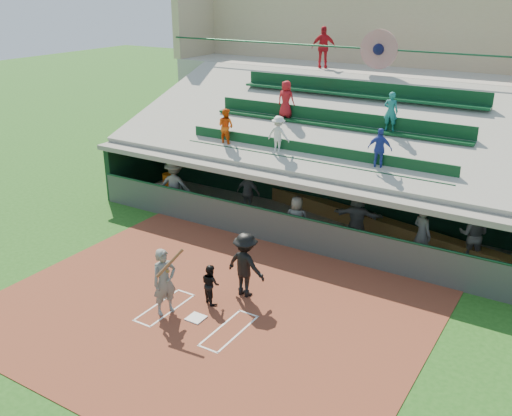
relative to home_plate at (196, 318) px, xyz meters
The scene contains 20 objects.
ground 0.04m from the home_plate, ahead, with size 100.00×100.00×0.00m, color #1E4F16.
dirt_slab 0.50m from the home_plate, 90.00° to the left, with size 11.00×9.00×0.02m, color maroon.
home_plate is the anchor object (origin of this frame).
batters_box_chalk 0.01m from the home_plate, ahead, with size 2.65×1.85×0.01m.
dugout_floor 6.75m from the home_plate, 90.00° to the left, with size 16.00×3.50×0.04m, color gray.
concourse_slab 13.69m from the home_plate, 90.00° to the left, with size 20.00×3.00×4.60m, color #9A958C.
grandstand 10.75m from the home_plate, 90.03° to the left, with size 20.40×10.40×7.80m.
batter_at_plate 1.23m from the home_plate, 169.90° to the right, with size 0.95×0.80×1.95m.
catcher 1.03m from the home_plate, 99.70° to the left, with size 0.54×0.42×1.10m, color black.
home_umpire 1.96m from the home_plate, 76.04° to the left, with size 1.17×0.67×1.81m, color black.
dugout_bench 8.08m from the home_plate, 90.54° to the left, with size 16.60×0.50×0.50m, color olive.
white_table 8.51m from the home_plate, 134.25° to the left, with size 0.80×0.60×0.70m, color white.
water_cooler 8.53m from the home_plate, 134.08° to the left, with size 0.44×0.44×0.44m, color #DD5E0D.
dugout_player_a 7.55m from the home_plate, 132.75° to the left, with size 1.29×0.74×1.99m, color #585A55.
dugout_player_b 7.22m from the home_plate, 111.51° to the left, with size 0.95×0.39×1.62m, color #5B5F59.
dugout_player_c 5.42m from the home_plate, 89.46° to the left, with size 0.78×0.51×1.60m, color #51534F.
dugout_player_d 6.70m from the home_plate, 75.15° to the left, with size 1.61×0.51×1.74m, color #5C5E59.
dugout_player_e 7.31m from the home_plate, 57.39° to the left, with size 0.66×0.43×1.81m, color #5A5C57.
dugout_player_f 8.71m from the home_plate, 52.83° to the left, with size 0.88×0.69×1.82m, color #5F615C.
concourse_staff_a 14.11m from the home_plate, 101.94° to the left, with size 1.01×0.42×1.72m, color red.
Camera 1 is at (7.83, -9.81, 7.99)m, focal length 40.00 mm.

